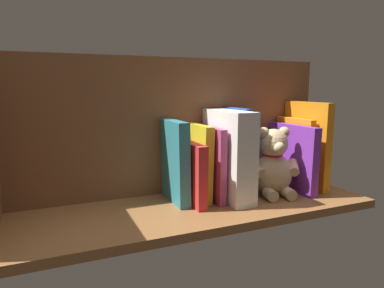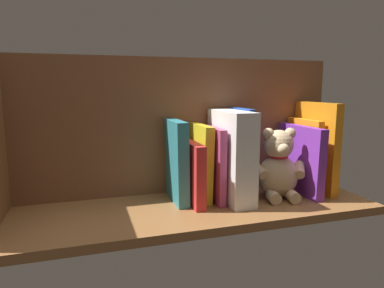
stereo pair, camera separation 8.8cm
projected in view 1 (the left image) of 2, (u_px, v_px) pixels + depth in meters
The scene contains 12 objects.
ground_plane at pixel (192, 209), 90.95cm from camera, with size 97.08×31.72×2.20cm, color brown.
shelf_back_panel at pixel (174, 126), 99.93cm from camera, with size 97.08×1.50×39.20cm, color brown.
book_0 at pixel (306, 145), 106.85cm from camera, with size 2.55×18.91×26.41cm, color orange.
book_1 at pixel (295, 152), 107.59cm from camera, with size 1.98×15.62×21.42cm, color orange.
book_2 at pixel (292, 157), 104.30cm from camera, with size 2.62×20.58×19.77cm, color purple.
teddy_bear at pixel (273, 165), 98.84cm from camera, with size 15.65×14.26×19.73cm.
book_3 at pixel (237, 151), 100.53cm from camera, with size 1.90×13.29×24.95cm, color blue.
dictionary_thick_white at pixel (228, 155), 95.33cm from camera, with size 6.45×20.43×24.61cm, color white.
book_4 at pixel (209, 163), 95.50cm from camera, with size 1.90×16.86×20.16cm, color #B23F72.
book_5 at pixel (198, 162), 95.39cm from camera, with size 2.57×14.48×20.72cm, color yellow.
book_6 at pixel (189, 172), 92.82cm from camera, with size 2.65×18.07×16.46cm, color red.
book_7 at pixel (175, 162), 92.46cm from camera, with size 3.02×14.81×22.15cm, color teal.
Camera 1 is at (34.19, 79.93, 30.74)cm, focal length 32.17 mm.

